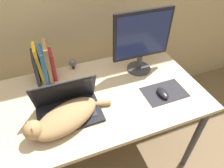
# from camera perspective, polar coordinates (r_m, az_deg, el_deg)

# --- Properties ---
(desk) EXTENTS (1.48, 0.74, 0.74)m
(desk) POSITION_cam_1_polar(r_m,az_deg,el_deg) (1.31, -6.98, -6.15)
(desk) COLOR tan
(desk) RESTS_ON ground_plane
(laptop) EXTENTS (0.36, 0.23, 0.23)m
(laptop) POSITION_cam_1_polar(r_m,az_deg,el_deg) (1.16, -12.42, -6.54)
(laptop) COLOR black
(laptop) RESTS_ON desk
(cat) EXTENTS (0.49, 0.31, 0.13)m
(cat) POSITION_cam_1_polar(r_m,az_deg,el_deg) (1.10, -13.70, -9.57)
(cat) COLOR #99754C
(cat) RESTS_ON desk
(external_monitor) EXTENTS (0.40, 0.17, 0.44)m
(external_monitor) POSITION_cam_1_polar(r_m,az_deg,el_deg) (1.34, 8.56, 12.40)
(external_monitor) COLOR #333338
(external_monitor) RESTS_ON desk
(mousepad) EXTENTS (0.27, 0.18, 0.00)m
(mousepad) POSITION_cam_1_polar(r_m,az_deg,el_deg) (1.32, 14.72, -2.28)
(mousepad) COLOR #232328
(mousepad) RESTS_ON desk
(computer_mouse) EXTENTS (0.06, 0.11, 0.03)m
(computer_mouse) POSITION_cam_1_polar(r_m,az_deg,el_deg) (1.29, 14.29, -2.50)
(computer_mouse) COLOR black
(computer_mouse) RESTS_ON mousepad
(book_row) EXTENTS (0.14, 0.16, 0.26)m
(book_row) POSITION_cam_1_polar(r_m,az_deg,el_deg) (1.39, -18.95, 5.35)
(book_row) COLOR #232328
(book_row) RESTS_ON desk
(webcam) EXTENTS (0.05, 0.05, 0.08)m
(webcam) POSITION_cam_1_polar(r_m,az_deg,el_deg) (1.47, -11.20, 5.94)
(webcam) COLOR #232328
(webcam) RESTS_ON desk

